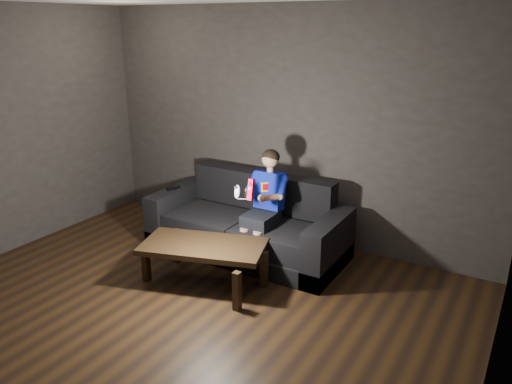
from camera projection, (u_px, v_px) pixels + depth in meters
The scene contains 9 objects.
floor at pixel (146, 337), 4.15m from camera, with size 5.00×5.00×0.00m, color black.
back_wall at pixel (287, 126), 5.75m from camera, with size 5.00×0.04×2.70m, color #34302D.
right_wall at pixel (500, 259), 2.51m from camera, with size 0.04×5.00×2.70m, color #34302D.
sofa at pixel (248, 229), 5.63m from camera, with size 2.21×0.95×0.85m.
child at pixel (265, 197), 5.32m from camera, with size 0.45×0.56×1.12m.
wii_remote_red at pixel (251, 189), 4.85m from camera, with size 0.05×0.08×0.21m.
nunchuk_white at pixel (237, 192), 4.95m from camera, with size 0.07×0.10×0.15m.
wii_remote_black at pixel (173, 188), 5.93m from camera, with size 0.08×0.17×0.03m.
coffee_table at pixel (204, 249), 4.89m from camera, with size 1.32×0.93×0.44m.
Camera 1 is at (2.60, -2.58, 2.47)m, focal length 35.00 mm.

